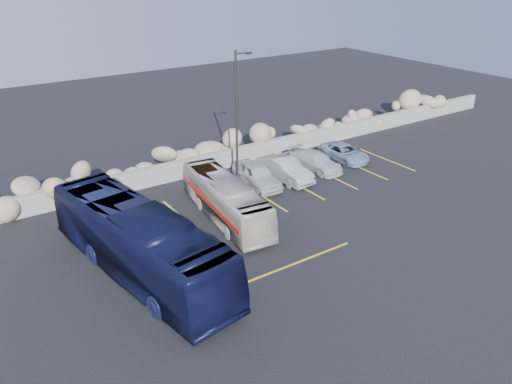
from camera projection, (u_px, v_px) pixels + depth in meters
ground at (302, 264)px, 22.63m from camera, size 90.00×90.00×0.00m
seawall at (183, 169)px, 31.41m from camera, size 60.00×0.40×1.20m
riprap_pile at (174, 153)px, 32.02m from camera, size 54.00×2.80×2.60m
parking_lines at (304, 196)px, 29.17m from camera, size 18.16×9.36×0.01m
lamppost at (237, 115)px, 29.27m from camera, size 1.14×0.18×8.00m
vintage_bus at (226, 199)px, 26.22m from camera, size 2.72×8.11×2.22m
tour_coach at (139, 242)px, 21.31m from camera, size 4.37×11.53×3.13m
car_a at (257, 175)px, 30.27m from camera, size 2.02×4.27×1.41m
car_b at (285, 169)px, 31.10m from camera, size 1.71×4.26×1.38m
car_c at (316, 161)px, 32.65m from camera, size 2.03×4.17×1.17m
car_d at (344, 153)px, 34.25m from camera, size 1.82×3.89×1.08m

